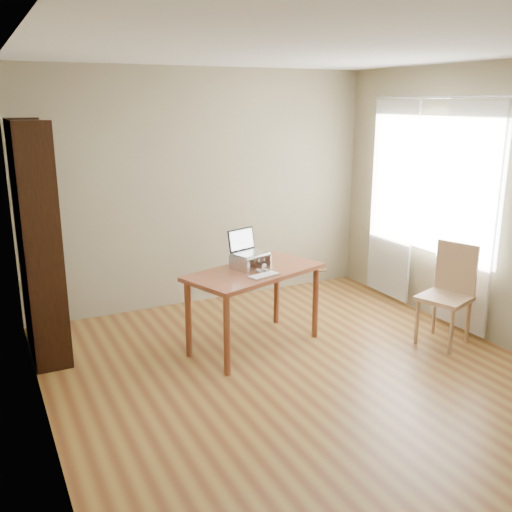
# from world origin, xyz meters

# --- Properties ---
(room) EXTENTS (4.04, 4.54, 2.64)m
(room) POSITION_xyz_m (0.03, 0.01, 1.30)
(room) COLOR brown
(room) RESTS_ON ground
(bookshelf) EXTENTS (0.30, 0.90, 2.10)m
(bookshelf) POSITION_xyz_m (-1.83, 1.55, 1.05)
(bookshelf) COLOR black
(bookshelf) RESTS_ON ground
(curtains) EXTENTS (0.03, 1.90, 2.25)m
(curtains) POSITION_xyz_m (1.92, 0.80, 1.17)
(curtains) COLOR white
(curtains) RESTS_ON ground
(desk) EXTENTS (1.41, 1.00, 0.75)m
(desk) POSITION_xyz_m (-0.08, 0.82, 0.64)
(desk) COLOR brown
(desk) RESTS_ON ground
(laptop_stand) EXTENTS (0.32, 0.25, 0.13)m
(laptop_stand) POSITION_xyz_m (-0.08, 0.90, 0.83)
(laptop_stand) COLOR silver
(laptop_stand) RESTS_ON desk
(laptop) EXTENTS (0.36, 0.35, 0.22)m
(laptop) POSITION_xyz_m (-0.08, 0.95, 0.94)
(laptop) COLOR silver
(laptop) RESTS_ON laptop_stand
(keyboard) EXTENTS (0.31, 0.19, 0.02)m
(keyboard) POSITION_xyz_m (-0.09, 0.60, 0.76)
(keyboard) COLOR silver
(keyboard) RESTS_ON desk
(coaster) EXTENTS (0.09, 0.09, 0.01)m
(coaster) POSITION_xyz_m (0.47, 0.53, 0.75)
(coaster) COLOR brown
(coaster) RESTS_ON desk
(cat) EXTENTS (0.23, 0.47, 0.14)m
(cat) POSITION_xyz_m (-0.07, 0.93, 0.81)
(cat) COLOR #4B413B
(cat) RESTS_ON desk
(chair) EXTENTS (0.54, 0.54, 0.96)m
(chair) POSITION_xyz_m (1.62, 0.08, 0.52)
(chair) COLOR #A17557
(chair) RESTS_ON ground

